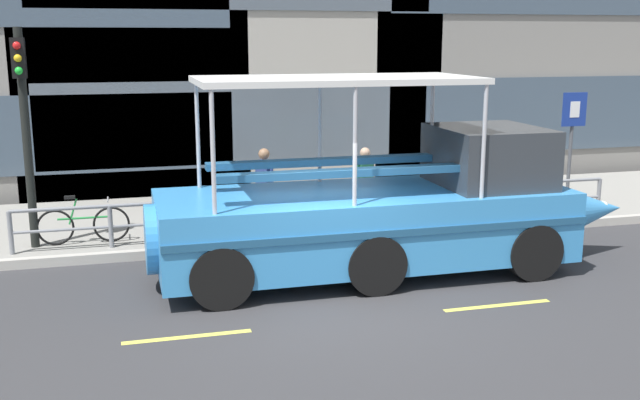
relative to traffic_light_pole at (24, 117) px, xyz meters
name	(u,v)px	position (x,y,z in m)	size (l,w,h in m)	color
ground_plane	(334,300)	(4.84, -3.82, -2.67)	(120.00, 120.00, 0.00)	#333335
sidewalk	(266,216)	(4.84, 1.78, -2.58)	(32.00, 4.80, 0.18)	gray
curb_edge	(290,244)	(4.84, -0.71, -2.58)	(32.00, 0.18, 0.18)	#B2ADA3
lane_centreline	(351,320)	(4.84, -4.73, -2.67)	(25.80, 0.12, 0.01)	#DBD64C
curb_guardrail	(335,205)	(5.86, -0.37, -1.93)	(12.53, 0.09, 0.84)	gray
traffic_light_pole	(24,117)	(0.00, 0.00, 0.00)	(0.24, 0.46, 4.11)	black
parking_sign	(572,131)	(11.62, 0.15, -0.65)	(0.60, 0.12, 2.72)	#4C4F54
leaned_bicycle	(83,225)	(0.90, 0.06, -2.12)	(1.74, 0.46, 0.96)	black
duck_tour_boat	(393,211)	(6.27, -2.61, -1.57)	(8.97, 2.50, 3.46)	#388CD1
pedestrian_near_bow	(468,170)	(9.29, 0.61, -1.51)	(0.27, 0.44, 1.62)	#1E2338
pedestrian_mid_left	(365,177)	(6.73, 0.34, -1.51)	(0.45, 0.26, 1.62)	black
pedestrian_mid_right	(264,180)	(4.53, 0.32, -1.47)	(0.33, 0.41, 1.69)	black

